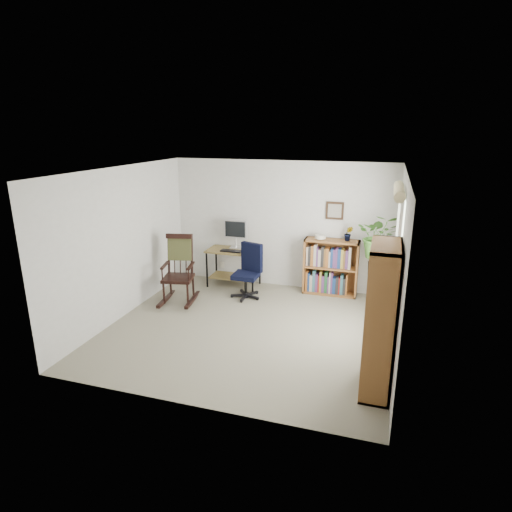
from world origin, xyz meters
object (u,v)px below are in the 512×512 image
(desk, at_px, (234,268))
(rocking_chair, at_px, (178,269))
(low_bookshelf, at_px, (331,267))
(tall_bookshelf, at_px, (380,320))
(office_chair, at_px, (246,271))

(desk, relative_size, rocking_chair, 0.83)
(rocking_chair, relative_size, low_bookshelf, 1.17)
(desk, distance_m, tall_bookshelf, 3.94)
(low_bookshelf, bearing_deg, rocking_chair, -154.91)
(desk, bearing_deg, tall_bookshelf, -44.67)
(office_chair, relative_size, tall_bookshelf, 0.56)
(office_chair, xyz_separation_m, tall_bookshelf, (2.36, -2.22, 0.38))
(office_chair, xyz_separation_m, low_bookshelf, (1.43, 0.64, 0.02))
(rocking_chair, bearing_deg, office_chair, 13.50)
(rocking_chair, bearing_deg, desk, 45.40)
(office_chair, bearing_deg, desk, 145.55)
(desk, bearing_deg, low_bookshelf, 3.71)
(desk, bearing_deg, office_chair, -51.05)
(rocking_chair, height_order, tall_bookshelf, tall_bookshelf)
(desk, relative_size, tall_bookshelf, 0.57)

